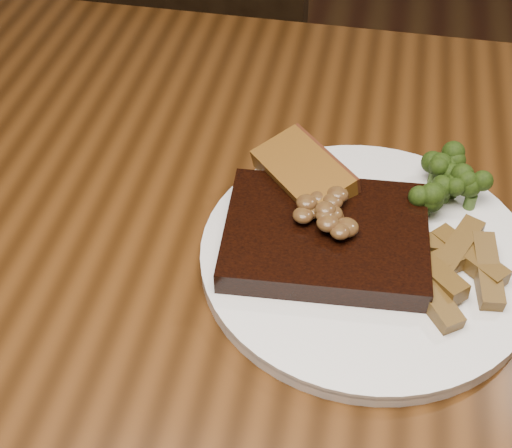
{
  "coord_description": "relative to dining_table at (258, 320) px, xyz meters",
  "views": [
    {
      "loc": [
        0.08,
        -0.45,
        1.25
      ],
      "look_at": [
        -0.01,
        0.02,
        0.78
      ],
      "focal_mm": 50.0,
      "sensor_mm": 36.0,
      "label": 1
    }
  ],
  "objects": [
    {
      "name": "plate",
      "position": [
        0.1,
        0.02,
        0.1
      ],
      "size": [
        0.34,
        0.34,
        0.01
      ],
      "primitive_type": "cylinder",
      "rotation": [
        0.0,
        0.0,
        0.08
      ],
      "color": "white",
      "rests_on": "dining_table"
    },
    {
      "name": "potato_wedges",
      "position": [
        0.17,
        0.01,
        0.12
      ],
      "size": [
        0.1,
        0.1,
        0.02
      ],
      "primitive_type": null,
      "color": "brown",
      "rests_on": "plate"
    },
    {
      "name": "garlic_bread",
      "position": [
        0.03,
        0.08,
        0.12
      ],
      "size": [
        0.11,
        0.11,
        0.02
      ],
      "primitive_type": "cube",
      "rotation": [
        0.0,
        0.0,
        -0.81
      ],
      "color": "brown",
      "rests_on": "plate"
    },
    {
      "name": "broccoli_cluster",
      "position": [
        0.17,
        0.1,
        0.12
      ],
      "size": [
        0.07,
        0.07,
        0.04
      ],
      "primitive_type": null,
      "color": "#273D0E",
      "rests_on": "plate"
    },
    {
      "name": "chair_far",
      "position": [
        -0.21,
        0.64,
        -0.21
      ],
      "size": [
        0.43,
        0.43,
        0.82
      ],
      "rotation": [
        0.0,
        0.0,
        3.03
      ],
      "color": "black",
      "rests_on": "ground"
    },
    {
      "name": "mushroom_pile",
      "position": [
        0.06,
        0.03,
        0.15
      ],
      "size": [
        0.06,
        0.06,
        0.03
      ],
      "primitive_type": null,
      "color": "brown",
      "rests_on": "steak"
    },
    {
      "name": "steak",
      "position": [
        0.06,
        0.02,
        0.12
      ],
      "size": [
        0.2,
        0.16,
        0.03
      ],
      "primitive_type": "cube",
      "rotation": [
        0.0,
        0.0,
        0.07
      ],
      "color": "black",
      "rests_on": "plate"
    },
    {
      "name": "dining_table",
      "position": [
        0.0,
        0.0,
        0.0
      ],
      "size": [
        1.6,
        0.9,
        0.75
      ],
      "color": "#46260E",
      "rests_on": "ground"
    },
    {
      "name": "steak_bone",
      "position": [
        0.06,
        -0.05,
        0.11
      ],
      "size": [
        0.15,
        0.02,
        0.02
      ],
      "primitive_type": "cube",
      "rotation": [
        0.0,
        0.0,
        0.07
      ],
      "color": "#B8AB8E",
      "rests_on": "plate"
    }
  ]
}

